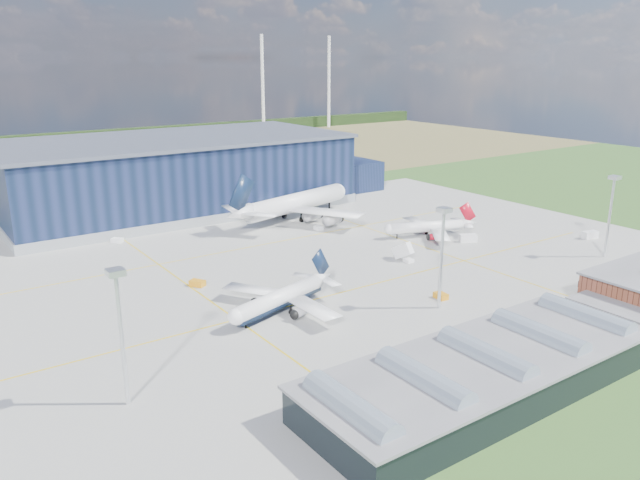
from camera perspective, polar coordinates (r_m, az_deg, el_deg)
The scene contains 21 objects.
ground at distance 157.22m, azimuth 0.39°, elevation -3.60°, with size 600.00×600.00×0.00m, color #2A531F.
apron at distance 165.00m, azimuth -1.62°, elevation -2.62°, with size 220.00×160.00×0.08m.
farmland at distance 355.17m, azimuth -20.75°, elevation 6.60°, with size 600.00×220.00×0.01m, color olive.
treeline at distance 431.99m, azimuth -23.56°, elevation 8.40°, with size 600.00×8.00×8.00m, color black.
hangar at distance 236.50m, azimuth -12.51°, elevation 5.72°, with size 145.00×62.00×26.10m.
glass_concourse at distance 111.41m, azimuth 16.01°, elevation -10.97°, with size 78.00×23.00×8.60m.
light_mast_west at distance 101.50m, azimuth -17.86°, elevation -6.59°, with size 2.60×2.60×23.00m.
light_mast_center at distance 137.04m, azimuth 11.13°, elevation -0.16°, with size 2.60×2.60×23.00m.
light_mast_east at distance 188.22m, azimuth 25.10°, elevation 3.08°, with size 2.60×2.60×23.00m.
airliner_navy at distance 135.39m, azimuth -3.76°, elevation -4.55°, with size 33.23×32.51×10.84m, color white, non-canonical shape.
airliner_red at distance 195.53m, azimuth 9.75°, elevation 1.70°, with size 30.79×30.12×10.04m, color white, non-canonical shape.
airliner_widebody at distance 213.28m, azimuth -2.19°, elevation 4.33°, with size 57.13×55.89×18.63m, color white, non-canonical shape.
gse_tug_a at distance 155.17m, azimuth -11.14°, elevation -3.90°, with size 2.23×3.64×1.52m, color orange.
gse_tug_b at distance 147.22m, azimuth 10.99°, elevation -5.04°, with size 2.15×3.22×1.40m, color orange.
gse_cart_a at distance 201.56m, azimuth -0.14°, elevation 1.10°, with size 1.97×2.96×1.28m, color white.
gse_van_b at distance 193.58m, azimuth 13.37°, elevation 0.17°, with size 2.38×5.19×2.38m, color white.
gse_cart_b at distance 197.28m, azimuth -18.05°, elevation -0.04°, with size 2.21×3.31×1.44m, color white.
gse_van_c at distance 209.09m, azimuth 23.46°, elevation 0.43°, with size 2.35×4.90×2.35m, color white.
airstair at distance 172.85m, azimuth 7.56°, elevation -1.29°, with size 2.13×5.33×3.41m, color white.
car_a at distance 158.60m, azimuth 24.51°, elevation -4.73°, with size 1.45×3.60×1.23m, color #99999E.
car_b at distance 160.78m, azimuth 23.13°, elevation -4.31°, with size 1.17×3.36×1.11m, color #99999E.
Camera 1 is at (-85.56, -120.52, 53.60)m, focal length 35.00 mm.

